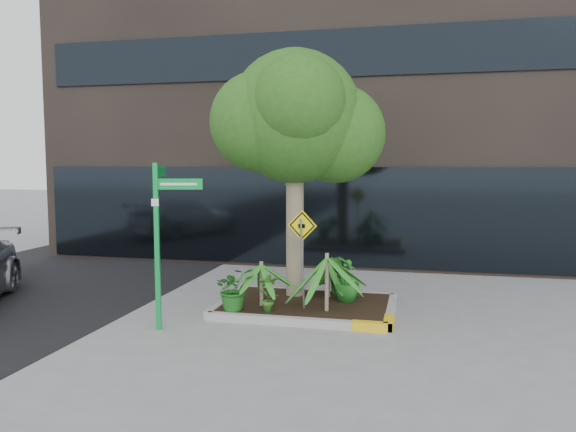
# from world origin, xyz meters

# --- Properties ---
(ground) EXTENTS (80.00, 80.00, 0.00)m
(ground) POSITION_xyz_m (0.00, 0.00, 0.00)
(ground) COLOR gray
(ground) RESTS_ON ground
(building) EXTENTS (18.00, 8.00, 15.00)m
(building) POSITION_xyz_m (0.50, 8.50, 7.50)
(building) COLOR #2D2621
(building) RESTS_ON ground
(planter) EXTENTS (3.35, 2.36, 0.15)m
(planter) POSITION_xyz_m (0.23, 0.27, 0.10)
(planter) COLOR #9E9E99
(planter) RESTS_ON ground
(tree) EXTENTS (3.39, 3.01, 5.09)m
(tree) POSITION_xyz_m (-0.15, 0.86, 3.72)
(tree) COLOR gray
(tree) RESTS_ON ground
(palm_front) EXTENTS (1.18, 1.18, 1.32)m
(palm_front) POSITION_xyz_m (0.67, -0.23, 1.13)
(palm_front) COLOR gray
(palm_front) RESTS_ON ground
(palm_left) EXTENTS (0.94, 0.94, 1.04)m
(palm_left) POSITION_xyz_m (-0.58, -0.12, 0.93)
(palm_left) COLOR gray
(palm_left) RESTS_ON ground
(palm_back) EXTENTS (0.80, 0.80, 0.88)m
(palm_back) POSITION_xyz_m (0.54, 0.84, 0.81)
(palm_back) COLOR gray
(palm_back) RESTS_ON ground
(shrub_a) EXTENTS (0.99, 0.99, 0.79)m
(shrub_a) POSITION_xyz_m (-0.97, -0.55, 0.54)
(shrub_a) COLOR #1C5C1A
(shrub_a) RESTS_ON planter
(shrub_b) EXTENTS (0.56, 0.56, 0.86)m
(shrub_b) POSITION_xyz_m (0.94, 0.57, 0.58)
(shrub_b) COLOR #206C20
(shrub_b) RESTS_ON planter
(shrub_c) EXTENTS (0.50, 0.50, 0.71)m
(shrub_c) POSITION_xyz_m (-0.33, -0.55, 0.51)
(shrub_c) COLOR #32641F
(shrub_c) RESTS_ON planter
(shrub_d) EXTENTS (0.56, 0.56, 0.78)m
(shrub_d) POSITION_xyz_m (0.69, 1.10, 0.54)
(shrub_d) COLOR #28681E
(shrub_d) RESTS_ON planter
(street_sign_post) EXTENTS (0.96, 0.82, 2.82)m
(street_sign_post) POSITION_xyz_m (-1.96, -1.43, 1.74)
(street_sign_post) COLOR #0E9A3C
(street_sign_post) RESTS_ON ground
(cattle_sign) EXTENTS (0.56, 0.21, 1.82)m
(cattle_sign) POSITION_xyz_m (0.23, -0.25, 1.38)
(cattle_sign) COLOR slate
(cattle_sign) RESTS_ON ground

